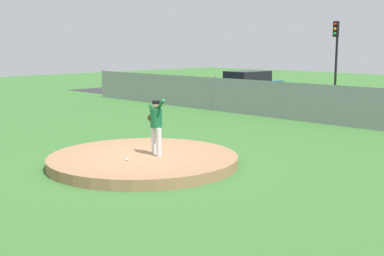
{
  "coord_description": "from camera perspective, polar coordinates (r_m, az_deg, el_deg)",
  "views": [
    {
      "loc": [
        10.55,
        -8.72,
        3.28
      ],
      "look_at": [
        0.6,
        1.3,
        0.95
      ],
      "focal_mm": 47.51,
      "sensor_mm": 36.0,
      "label": 1
    }
  ],
  "objects": [
    {
      "name": "ground_plane",
      "position": [
        18.41,
        9.02,
        -1.02
      ],
      "size": [
        80.0,
        80.0,
        0.0
      ],
      "primitive_type": "plane",
      "color": "#386B2D"
    },
    {
      "name": "asphalt_strip",
      "position": [
        25.72,
        20.19,
        1.46
      ],
      "size": [
        44.0,
        7.0,
        0.01
      ],
      "primitive_type": "cube",
      "color": "#2B2B2D",
      "rests_on": "ground_plane"
    },
    {
      "name": "pitchers_mound",
      "position": [
        14.04,
        -5.49,
        -3.6
      ],
      "size": [
        5.2,
        5.2,
        0.28
      ],
      "primitive_type": "cylinder",
      "color": "#99704C",
      "rests_on": "ground_plane"
    },
    {
      "name": "pitcher_youth",
      "position": [
        13.83,
        -4.07,
        0.74
      ],
      "size": [
        0.82,
        0.32,
        1.59
      ],
      "color": "silver",
      "rests_on": "pitchers_mound"
    },
    {
      "name": "baseball",
      "position": [
        13.39,
        -7.31,
        -3.5
      ],
      "size": [
        0.07,
        0.07,
        0.07
      ],
      "primitive_type": "sphere",
      "color": "white",
      "rests_on": "pitchers_mound"
    },
    {
      "name": "chainlink_fence",
      "position": [
        21.63,
        15.31,
        2.52
      ],
      "size": [
        32.04,
        0.07,
        1.75
      ],
      "color": "gray",
      "rests_on": "ground_plane"
    },
    {
      "name": "parked_car_teal",
      "position": [
        30.43,
        6.24,
        4.69
      ],
      "size": [
        2.08,
        4.61,
        1.73
      ],
      "color": "#146066",
      "rests_on": "ground_plane"
    },
    {
      "name": "traffic_cone_orange",
      "position": [
        24.67,
        14.41,
        2.04
      ],
      "size": [
        0.4,
        0.4,
        0.55
      ],
      "color": "orange",
      "rests_on": "asphalt_strip"
    },
    {
      "name": "traffic_light_near",
      "position": [
        31.55,
        15.86,
        8.82
      ],
      "size": [
        0.28,
        0.46,
        4.62
      ],
      "color": "black",
      "rests_on": "ground_plane"
    }
  ]
}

